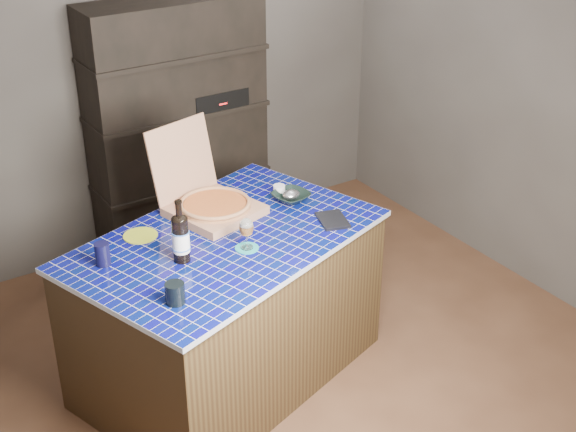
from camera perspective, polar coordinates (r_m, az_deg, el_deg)
room at (r=4.22m, az=1.00°, el=4.03°), size 3.50×3.50×3.50m
shelving_unit at (r=5.59m, az=-7.79°, el=6.06°), size 1.20×0.41×1.80m
kitchen_island at (r=4.46m, az=-4.32°, el=-6.52°), size 1.86×1.48×0.89m
pizza_box at (r=4.44m, az=-5.48°, el=0.97°), size 0.55×0.61×0.47m
mead_bottle at (r=3.98m, az=-7.64°, el=-1.52°), size 0.09×0.09×0.34m
teal_trivet at (r=4.11m, az=-2.94°, el=-2.29°), size 0.12×0.12×0.01m
wine_glass at (r=4.06m, az=-2.98°, el=-0.86°), size 0.07×0.07×0.17m
tumbler at (r=3.70m, az=-8.04°, el=-5.45°), size 0.09×0.09×0.10m
dvd_case at (r=4.37m, az=3.19°, el=-0.29°), size 0.20×0.24×0.02m
bowl at (r=4.58m, az=0.22°, el=1.38°), size 0.24×0.24×0.05m
foil_contents at (r=4.57m, az=0.22°, el=1.55°), size 0.11×0.09×0.05m
white_jar at (r=4.65m, az=-0.64°, el=1.86°), size 0.07×0.07×0.06m
navy_cup at (r=4.05m, az=-13.05°, el=-2.66°), size 0.07×0.07×0.12m
green_trivet at (r=4.29m, az=-10.45°, el=-1.37°), size 0.18×0.18×0.01m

